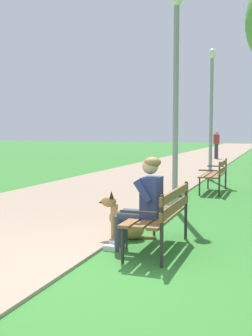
# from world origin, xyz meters

# --- Properties ---
(ground_plane) EXTENTS (120.00, 120.00, 0.00)m
(ground_plane) POSITION_xyz_m (0.00, 0.00, 0.00)
(ground_plane) COLOR #33752D
(paved_path) EXTENTS (4.34, 60.00, 0.04)m
(paved_path) POSITION_xyz_m (-2.29, 24.00, 0.02)
(paved_path) COLOR gray
(paved_path) RESTS_ON ground
(park_bench_near) EXTENTS (0.55, 1.50, 0.85)m
(park_bench_near) POSITION_xyz_m (0.63, 1.24, 0.51)
(park_bench_near) COLOR brown
(park_bench_near) RESTS_ON ground
(park_bench_mid) EXTENTS (0.55, 1.50, 0.85)m
(park_bench_mid) POSITION_xyz_m (0.57, 6.92, 0.51)
(park_bench_mid) COLOR brown
(park_bench_mid) RESTS_ON ground
(person_seated_on_near_bench) EXTENTS (0.74, 0.49, 1.25)m
(person_seated_on_near_bench) POSITION_xyz_m (0.42, 1.09, 0.68)
(person_seated_on_near_bench) COLOR #33384C
(person_seated_on_near_bench) RESTS_ON ground
(dog_shepherd) EXTENTS (0.79, 0.45, 0.71)m
(dog_shepherd) POSITION_xyz_m (-0.02, 1.61, 0.26)
(dog_shepherd) COLOR #B27F47
(dog_shepherd) RESTS_ON ground
(lamp_post_near) EXTENTS (0.24, 0.24, 4.33)m
(lamp_post_near) POSITION_xyz_m (0.12, 4.21, 2.24)
(lamp_post_near) COLOR gray
(lamp_post_near) RESTS_ON ground
(lamp_post_mid) EXTENTS (0.24, 0.24, 4.21)m
(lamp_post_mid) POSITION_xyz_m (0.04, 9.62, 2.18)
(lamp_post_mid) COLOR gray
(lamp_post_mid) RESTS_ON ground
(pedestrian_distant) EXTENTS (0.32, 0.22, 1.65)m
(pedestrian_distant) POSITION_xyz_m (-1.22, 20.55, 0.84)
(pedestrian_distant) COLOR #383842
(pedestrian_distant) RESTS_ON ground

